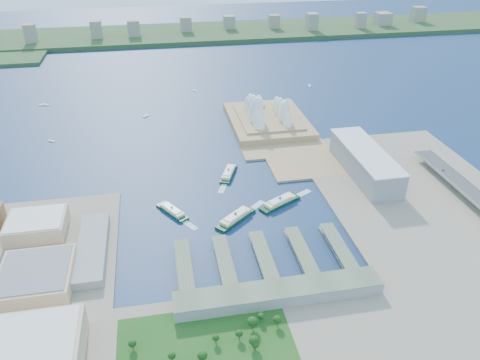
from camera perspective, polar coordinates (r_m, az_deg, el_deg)
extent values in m
plane|color=#10264D|center=(562.51, -0.30, -5.15)|extent=(3000.00, 3000.00, 0.00)
cube|color=gray|center=(608.19, 23.55, -4.86)|extent=(240.00, 500.00, 3.00)
cube|color=#A28258|center=(804.79, 3.90, 6.30)|extent=(135.00, 220.00, 3.00)
cube|color=#2D4926|center=(1469.70, -7.57, 17.25)|extent=(2200.00, 260.00, 12.00)
cube|color=gray|center=(672.75, 14.98, 2.09)|extent=(45.00, 155.00, 35.00)
cube|color=gray|center=(457.60, 4.75, -13.60)|extent=(200.00, 28.00, 12.00)
imported|color=slate|center=(699.20, 23.52, 1.14)|extent=(1.81, 4.45, 1.29)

